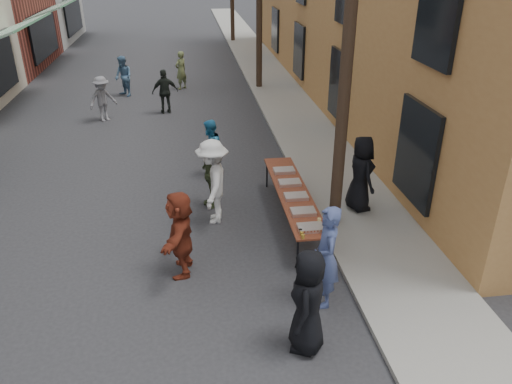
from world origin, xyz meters
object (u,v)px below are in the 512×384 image
object	(u,v)px
utility_pole_near	(350,15)
server	(361,174)
serving_table	(293,193)
guest_front_c	(210,148)
catering_tray_sausage	(311,228)
guest_front_a	(308,302)

from	to	relation	value
utility_pole_near	server	size ratio (longest dim) A/B	5.03
utility_pole_near	serving_table	distance (m)	3.91
guest_front_c	serving_table	bearing A→B (deg)	47.26
serving_table	catering_tray_sausage	bearing A→B (deg)	-90.00
catering_tray_sausage	server	xyz separation A→B (m)	(1.62, 1.88, 0.20)
utility_pole_near	guest_front_a	size ratio (longest dim) A/B	5.15
catering_tray_sausage	guest_front_c	distance (m)	4.79
utility_pole_near	catering_tray_sausage	xyz separation A→B (m)	(-0.94, -1.47, -3.71)
catering_tray_sausage	server	world-z (taller)	server
guest_front_c	server	size ratio (longest dim) A/B	0.87
catering_tray_sausage	guest_front_a	bearing A→B (deg)	-104.53
utility_pole_near	guest_front_c	xyz separation A→B (m)	(-2.63, 3.01, -3.72)
catering_tray_sausage	guest_front_a	distance (m)	2.35
catering_tray_sausage	serving_table	bearing A→B (deg)	90.00
guest_front_a	catering_tray_sausage	bearing A→B (deg)	-173.54
guest_front_a	server	xyz separation A→B (m)	(2.21, 4.16, 0.12)
guest_front_a	server	world-z (taller)	server
catering_tray_sausage	guest_front_c	xyz separation A→B (m)	(-1.69, 4.48, -0.01)
guest_front_c	server	xyz separation A→B (m)	(3.31, -2.60, 0.21)
utility_pole_near	catering_tray_sausage	world-z (taller)	utility_pole_near
serving_table	catering_tray_sausage	xyz separation A→B (m)	(0.00, -1.65, 0.08)
utility_pole_near	guest_front_a	xyz separation A→B (m)	(-1.53, -3.74, -3.63)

